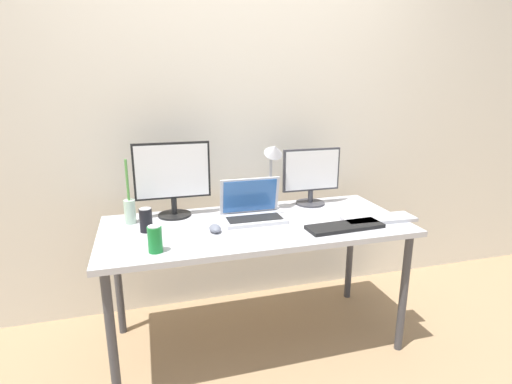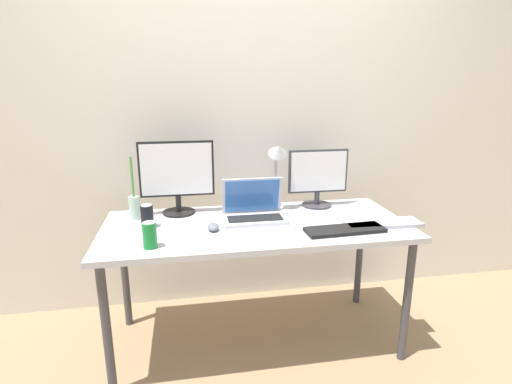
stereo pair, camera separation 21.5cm
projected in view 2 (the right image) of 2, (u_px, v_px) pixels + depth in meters
ground_plane at (256, 340)px, 2.39m from camera, size 16.00×16.00×0.00m
wall_back at (240, 113)px, 2.61m from camera, size 7.00×0.08×2.60m
work_desk at (256, 234)px, 2.21m from camera, size 1.66×0.73×0.74m
monitor_left at (177, 175)px, 2.31m from camera, size 0.43×0.19×0.43m
monitor_center at (318, 176)px, 2.46m from camera, size 0.37×0.18×0.36m
laptop_silver at (253, 210)px, 2.26m from camera, size 0.35×0.22×0.23m
keyboard_main at (345, 230)px, 2.08m from camera, size 0.42×0.16×0.02m
keyboard_aux at (383, 223)px, 2.17m from camera, size 0.42×0.15×0.02m
mouse_by_keyboard at (213, 227)px, 2.09m from camera, size 0.06×0.10×0.04m
soda_can_near_keyboard at (150, 235)px, 1.86m from camera, size 0.07×0.07×0.13m
soda_can_by_laptop at (147, 216)px, 2.12m from camera, size 0.07×0.07×0.13m
bamboo_vase at (134, 205)px, 2.25m from camera, size 0.06×0.06×0.36m
desk_lamp at (277, 164)px, 2.35m from camera, size 0.11×0.18×0.43m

